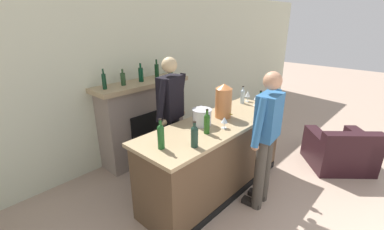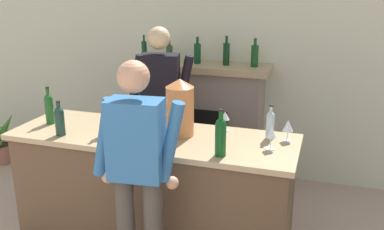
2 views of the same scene
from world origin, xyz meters
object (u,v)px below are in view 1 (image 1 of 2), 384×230
Objects in this scene: ice_bucket_steel at (202,117)px; wine_bottle_riesling_slim at (161,136)px; person_customer at (266,136)px; wine_bottle_chardonnay_pale at (194,135)px; copper_dispenser at (224,101)px; wine_glass_by_dispenser at (224,100)px; wine_bottle_merlot_tall at (207,123)px; wine_bottle_port_short at (260,104)px; armchair_black at (340,153)px; person_bartender at (171,115)px; wine_glass_back_row at (201,108)px; fireplace_stone at (144,120)px; wine_glass_front_right at (256,98)px; wine_glass_front_left at (248,94)px; wine_bottle_burgundy_dark at (243,96)px; wine_glass_mid_counter at (224,120)px.

wine_bottle_riesling_slim is at bearing -172.35° from ice_bucket_steel.
person_customer is 0.95m from wine_bottle_chardonnay_pale.
copper_dispenser is 2.82× the size of wine_glass_by_dispenser.
person_customer is at bearing -24.06° from wine_bottle_chardonnay_pale.
wine_bottle_merlot_tall is 0.99m from wine_bottle_port_short.
wine_bottle_merlot_tall is at bearing -155.64° from wine_glass_by_dispenser.
armchair_black is 2.55m from wine_bottle_merlot_tall.
wine_bottle_port_short is 0.55m from wine_glass_by_dispenser.
person_bartender reaches higher than wine_glass_back_row.
fireplace_stone is at bearing 85.10° from ice_bucket_steel.
person_customer is 1.29m from wine_bottle_riesling_slim.
copper_dispenser is 0.32m from wine_glass_back_row.
person_customer is at bearing -74.73° from person_bartender.
ice_bucket_steel is at bearing 116.21° from person_customer.
wine_glass_front_right is (0.80, 0.60, 0.18)m from person_customer.
wine_glass_front_left is 0.53m from wine_glass_by_dispenser.
wine_glass_back_row is (-0.90, 0.09, 0.00)m from wine_bottle_burgundy_dark.
armchair_black is at bearing -36.97° from copper_dispenser.
wine_bottle_merlot_tall is at bearing -99.65° from fireplace_stone.
person_customer is 1.14m from wine_bottle_burgundy_dark.
wine_glass_mid_counter is (0.61, 0.06, -0.03)m from wine_bottle_chardonnay_pale.
wine_bottle_burgundy_dark is 0.97× the size of wine_bottle_chardonnay_pale.
armchair_black is at bearing -41.84° from person_bartender.
wine_glass_by_dispenser is at bearing 11.20° from wine_bottle_riesling_slim.
ice_bucket_steel is 1.37× the size of wine_glass_front_right.
wine_glass_mid_counter is at bearing -141.56° from copper_dispenser.
wine_glass_front_right is (1.66, 0.22, 0.00)m from wine_bottle_chardonnay_pale.
wine_glass_by_dispenser is (-0.10, 0.54, -0.04)m from wine_bottle_port_short.
armchair_black is 3.43× the size of wine_bottle_port_short.
wine_glass_front_left is at bearing -20.66° from person_bartender.
wine_bottle_burgundy_dark is at bearing 20.64° from wine_glass_mid_counter.
wine_bottle_port_short is 2.39× the size of wine_glass_mid_counter.
fireplace_stone is 9.58× the size of wine_glass_back_row.
person_customer reaches higher than fireplace_stone.
wine_glass_mid_counter is (0.26, -0.06, -0.03)m from wine_bottle_merlot_tall.
wine_bottle_port_short reaches higher than wine_bottle_chardonnay_pale.
wine_bottle_burgundy_dark is at bearing 11.02° from copper_dispenser.
person_bartender is at bearing 78.86° from wine_bottle_merlot_tall.
fireplace_stone is 1.72m from wine_glass_mid_counter.
wine_bottle_chardonnay_pale is (-0.50, -0.33, 0.02)m from ice_bucket_steel.
wine_glass_back_row is 1.05× the size of wine_glass_by_dispenser.
fireplace_stone is at bearing 94.71° from wine_glass_back_row.
wine_bottle_burgundy_dark is 0.39m from wine_glass_by_dispenser.
person_bartender reaches higher than wine_glass_front_left.
armchair_black is at bearing -52.45° from wine_glass_front_right.
wine_glass_front_right is (0.74, -0.09, -0.10)m from copper_dispenser.
person_bartender is 6.12× the size of wine_bottle_merlot_tall.
wine_glass_back_row is at bearing 138.10° from wine_bottle_port_short.
person_customer is 1.02m from wine_glass_front_right.
copper_dispenser is (0.41, -0.60, 0.24)m from person_bartender.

